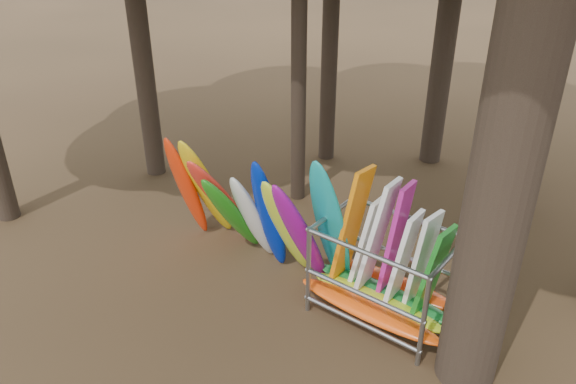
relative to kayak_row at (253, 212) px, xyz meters
The scene contains 3 objects.
ground 1.55m from the kayak_row, 35.81° to the right, with size 120.00×120.00×0.00m, color #47331E.
kayak_row is the anchor object (origin of this frame).
storage_rack 3.03m from the kayak_row, ahead, with size 2.99×1.55×2.89m.
Camera 1 is at (6.09, -7.06, 7.25)m, focal length 35.00 mm.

